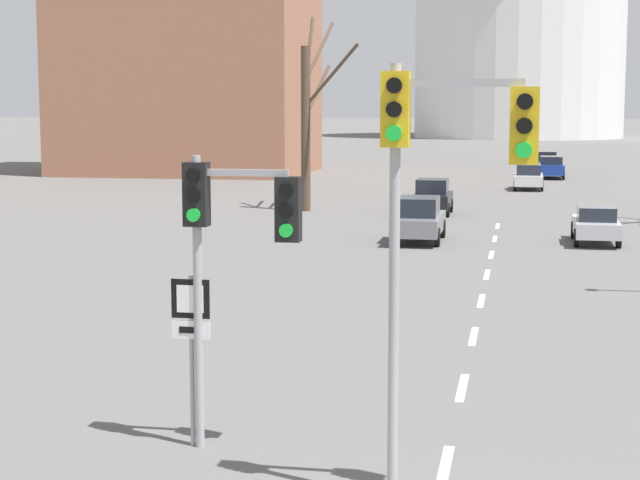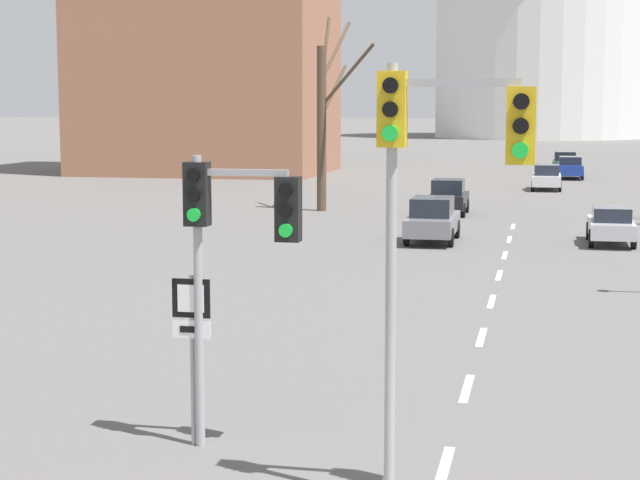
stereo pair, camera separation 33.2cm
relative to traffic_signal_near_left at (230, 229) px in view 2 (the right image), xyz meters
name	(u,v)px [view 2 (the right image)]	position (x,y,z in m)	size (l,w,h in m)	color
lane_stripe_0	(444,468)	(3.28, -0.28, -3.37)	(0.16, 2.00, 0.01)	silver
lane_stripe_1	(467,388)	(3.28, 4.22, -3.37)	(0.16, 2.00, 0.01)	silver
lane_stripe_2	(481,337)	(3.28, 8.72, -3.37)	(0.16, 2.00, 0.01)	silver
lane_stripe_3	(492,301)	(3.28, 13.22, -3.37)	(0.16, 2.00, 0.01)	silver
lane_stripe_4	(499,275)	(3.28, 17.72, -3.37)	(0.16, 2.00, 0.01)	silver
lane_stripe_5	(505,255)	(3.28, 22.22, -3.37)	(0.16, 2.00, 0.01)	silver
lane_stripe_6	(509,239)	(3.28, 26.72, -3.37)	(0.16, 2.00, 0.01)	silver
lane_stripe_7	(513,226)	(3.28, 31.22, -3.37)	(0.16, 2.00, 0.01)	silver
traffic_signal_near_left	(230,229)	(0.00, 0.00, 0.00)	(1.77, 0.34, 4.48)	#9E9EA3
traffic_signal_centre_tall	(434,174)	(3.21, -1.70, 0.98)	(1.97, 0.34, 5.75)	#9E9EA3
route_sign_post	(192,330)	(-0.63, 0.02, -1.56)	(0.60, 0.08, 2.65)	#9E9EA3
sedan_near_left	(433,219)	(0.41, 25.33, -2.51)	(1.83, 4.45, 1.73)	slate
sedan_near_right	(448,197)	(0.08, 35.65, -2.53)	(1.78, 3.81, 1.70)	black
sedan_mid_centre	(611,225)	(7.05, 26.04, -2.63)	(1.69, 3.97, 1.43)	#B7B7BC
sedan_far_left	(570,167)	(6.26, 62.25, -2.57)	(1.85, 4.40, 1.58)	navy
sedan_far_right	(565,162)	(6.01, 69.41, -2.58)	(1.94, 4.03, 1.61)	#2D4C33
sedan_distant_centre	(547,177)	(4.65, 51.66, -2.59)	(1.78, 4.00, 1.57)	silver
bare_tree_left_near	(324,117)	(-6.10, 36.38, 1.25)	(3.09, 4.68, 9.57)	brown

